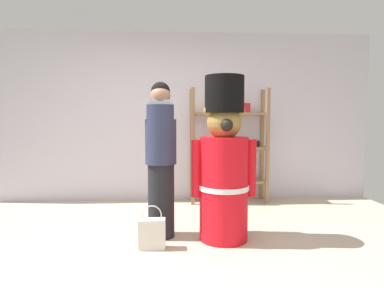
% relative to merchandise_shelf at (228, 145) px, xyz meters
% --- Properties ---
extents(ground_plane, '(6.40, 6.40, 0.00)m').
position_rel_merchandise_shelf_xyz_m(ground_plane, '(-0.93, -1.98, -0.87)').
color(ground_plane, beige).
extents(back_wall, '(6.40, 0.12, 2.60)m').
position_rel_merchandise_shelf_xyz_m(back_wall, '(-0.93, 0.22, 0.43)').
color(back_wall, silver).
rests_on(back_wall, ground_plane).
extents(merchandise_shelf, '(1.17, 0.35, 1.73)m').
position_rel_merchandise_shelf_xyz_m(merchandise_shelf, '(0.00, 0.00, 0.00)').
color(merchandise_shelf, '#93704C').
rests_on(merchandise_shelf, ground_plane).
extents(teddy_bear_guard, '(0.68, 0.52, 1.70)m').
position_rel_merchandise_shelf_xyz_m(teddy_bear_guard, '(-0.32, -1.56, -0.10)').
color(teddy_bear_guard, red).
rests_on(teddy_bear_guard, ground_plane).
extents(person_shopper, '(0.35, 0.33, 1.65)m').
position_rel_merchandise_shelf_xyz_m(person_shopper, '(-0.97, -1.44, -0.01)').
color(person_shopper, black).
rests_on(person_shopper, ground_plane).
extents(shopping_bag, '(0.26, 0.12, 0.43)m').
position_rel_merchandise_shelf_xyz_m(shopping_bag, '(-1.05, -1.77, -0.72)').
color(shopping_bag, silver).
rests_on(shopping_bag, ground_plane).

